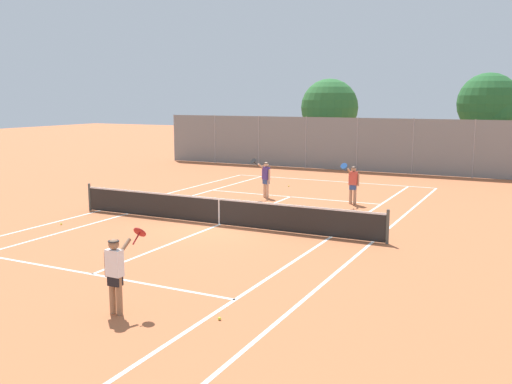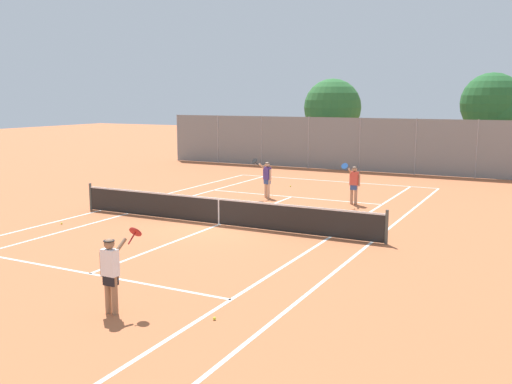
{
  "view_description": "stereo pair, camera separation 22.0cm",
  "coord_description": "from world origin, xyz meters",
  "px_view_note": "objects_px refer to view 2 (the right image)",
  "views": [
    {
      "loc": [
        9.95,
        -16.99,
        4.43
      ],
      "look_at": [
        0.7,
        1.5,
        1.0
      ],
      "focal_mm": 40.0,
      "sensor_mm": 36.0,
      "label": 1
    },
    {
      "loc": [
        10.14,
        -16.89,
        4.43
      ],
      "look_at": [
        0.7,
        1.5,
        1.0
      ],
      "focal_mm": 40.0,
      "sensor_mm": 36.0,
      "label": 2
    }
  ],
  "objects_px": {
    "player_far_left": "(267,177)",
    "tree_behind_right": "(494,106)",
    "loose_tennis_ball_1": "(62,223)",
    "loose_tennis_ball_3": "(214,318)",
    "loose_tennis_ball_4": "(334,219)",
    "player_far_right": "(354,183)",
    "loose_tennis_ball_2": "(300,206)",
    "player_near_side": "(111,270)",
    "loose_tennis_ball_0": "(290,186)",
    "tree_behind_left": "(332,109)",
    "tennis_net": "(219,210)"
  },
  "relations": [
    {
      "from": "loose_tennis_ball_0",
      "to": "loose_tennis_ball_2",
      "type": "height_order",
      "value": "same"
    },
    {
      "from": "loose_tennis_ball_4",
      "to": "tree_behind_right",
      "type": "height_order",
      "value": "tree_behind_right"
    },
    {
      "from": "tree_behind_left",
      "to": "loose_tennis_ball_4",
      "type": "bearing_deg",
      "value": -69.98
    },
    {
      "from": "loose_tennis_ball_2",
      "to": "loose_tennis_ball_4",
      "type": "bearing_deg",
      "value": -38.89
    },
    {
      "from": "tennis_net",
      "to": "player_far_right",
      "type": "relative_size",
      "value": 6.76
    },
    {
      "from": "player_far_left",
      "to": "tree_behind_right",
      "type": "distance_m",
      "value": 16.52
    },
    {
      "from": "player_far_right",
      "to": "loose_tennis_ball_1",
      "type": "relative_size",
      "value": 26.88
    },
    {
      "from": "player_far_left",
      "to": "loose_tennis_ball_1",
      "type": "bearing_deg",
      "value": -116.21
    },
    {
      "from": "loose_tennis_ball_0",
      "to": "loose_tennis_ball_3",
      "type": "distance_m",
      "value": 17.6
    },
    {
      "from": "tennis_net",
      "to": "player_far_left",
      "type": "distance_m",
      "value": 5.81
    },
    {
      "from": "tennis_net",
      "to": "loose_tennis_ball_0",
      "type": "relative_size",
      "value": 181.82
    },
    {
      "from": "player_far_right",
      "to": "tree_behind_right",
      "type": "xyz_separation_m",
      "value": [
        4.08,
        13.91,
        3.04
      ]
    },
    {
      "from": "player_far_right",
      "to": "tree_behind_right",
      "type": "bearing_deg",
      "value": 73.65
    },
    {
      "from": "player_near_side",
      "to": "loose_tennis_ball_0",
      "type": "relative_size",
      "value": 26.88
    },
    {
      "from": "player_far_left",
      "to": "loose_tennis_ball_2",
      "type": "xyz_separation_m",
      "value": [
        2.19,
        -1.38,
        -0.89
      ]
    },
    {
      "from": "tennis_net",
      "to": "loose_tennis_ball_3",
      "type": "height_order",
      "value": "tennis_net"
    },
    {
      "from": "tennis_net",
      "to": "player_far_right",
      "type": "distance_m",
      "value": 6.67
    },
    {
      "from": "tennis_net",
      "to": "player_far_left",
      "type": "bearing_deg",
      "value": 99.15
    },
    {
      "from": "loose_tennis_ball_0",
      "to": "tree_behind_right",
      "type": "distance_m",
      "value": 14.17
    },
    {
      "from": "player_near_side",
      "to": "loose_tennis_ball_0",
      "type": "xyz_separation_m",
      "value": [
        -3.59,
        17.32,
        -0.89
      ]
    },
    {
      "from": "loose_tennis_ball_3",
      "to": "player_far_left",
      "type": "bearing_deg",
      "value": 111.87
    },
    {
      "from": "tree_behind_right",
      "to": "player_far_right",
      "type": "bearing_deg",
      "value": -106.35
    },
    {
      "from": "tennis_net",
      "to": "loose_tennis_ball_3",
      "type": "bearing_deg",
      "value": -59.75
    },
    {
      "from": "player_far_left",
      "to": "tree_behind_right",
      "type": "bearing_deg",
      "value": 60.32
    },
    {
      "from": "tennis_net",
      "to": "player_far_left",
      "type": "xyz_separation_m",
      "value": [
        -0.92,
        5.72,
        0.42
      ]
    },
    {
      "from": "player_far_left",
      "to": "tree_behind_left",
      "type": "relative_size",
      "value": 0.31
    },
    {
      "from": "player_near_side",
      "to": "loose_tennis_ball_2",
      "type": "distance_m",
      "value": 12.64
    },
    {
      "from": "loose_tennis_ball_3",
      "to": "loose_tennis_ball_4",
      "type": "relative_size",
      "value": 1.0
    },
    {
      "from": "loose_tennis_ball_0",
      "to": "loose_tennis_ball_4",
      "type": "xyz_separation_m",
      "value": [
        4.57,
        -6.41,
        0.0
      ]
    },
    {
      "from": "tennis_net",
      "to": "tree_behind_left",
      "type": "xyz_separation_m",
      "value": [
        -3.01,
        20.05,
        3.15
      ]
    },
    {
      "from": "player_near_side",
      "to": "loose_tennis_ball_1",
      "type": "xyz_separation_m",
      "value": [
        -7.32,
        5.71,
        -0.89
      ]
    },
    {
      "from": "player_far_right",
      "to": "tree_behind_left",
      "type": "bearing_deg",
      "value": 113.16
    },
    {
      "from": "tennis_net",
      "to": "loose_tennis_ball_2",
      "type": "distance_m",
      "value": 4.54
    },
    {
      "from": "loose_tennis_ball_4",
      "to": "tennis_net",
      "type": "bearing_deg",
      "value": -141.06
    },
    {
      "from": "loose_tennis_ball_0",
      "to": "loose_tennis_ball_1",
      "type": "distance_m",
      "value": 12.19
    },
    {
      "from": "loose_tennis_ball_3",
      "to": "tree_behind_left",
      "type": "height_order",
      "value": "tree_behind_left"
    },
    {
      "from": "player_far_left",
      "to": "player_far_right",
      "type": "height_order",
      "value": "same"
    },
    {
      "from": "player_near_side",
      "to": "tree_behind_right",
      "type": "xyz_separation_m",
      "value": [
        4.77,
        28.05,
        3.04
      ]
    },
    {
      "from": "tennis_net",
      "to": "player_near_side",
      "type": "relative_size",
      "value": 6.76
    },
    {
      "from": "player_near_side",
      "to": "tree_behind_left",
      "type": "bearing_deg",
      "value": 100.71
    },
    {
      "from": "loose_tennis_ball_0",
      "to": "loose_tennis_ball_2",
      "type": "relative_size",
      "value": 1.0
    },
    {
      "from": "player_far_right",
      "to": "loose_tennis_ball_4",
      "type": "bearing_deg",
      "value": -84.98
    },
    {
      "from": "player_far_right",
      "to": "loose_tennis_ball_1",
      "type": "distance_m",
      "value": 11.67
    },
    {
      "from": "loose_tennis_ball_2",
      "to": "player_near_side",
      "type": "bearing_deg",
      "value": -85.11
    },
    {
      "from": "player_near_side",
      "to": "loose_tennis_ball_2",
      "type": "relative_size",
      "value": 26.88
    },
    {
      "from": "player_near_side",
      "to": "loose_tennis_ball_1",
      "type": "distance_m",
      "value": 9.33
    },
    {
      "from": "player_far_left",
      "to": "loose_tennis_ball_0",
      "type": "bearing_deg",
      "value": 95.54
    },
    {
      "from": "loose_tennis_ball_1",
      "to": "loose_tennis_ball_2",
      "type": "distance_m",
      "value": 9.27
    },
    {
      "from": "loose_tennis_ball_0",
      "to": "loose_tennis_ball_2",
      "type": "bearing_deg",
      "value": -62.11
    },
    {
      "from": "player_far_right",
      "to": "tree_behind_right",
      "type": "relative_size",
      "value": 0.3
    }
  ]
}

